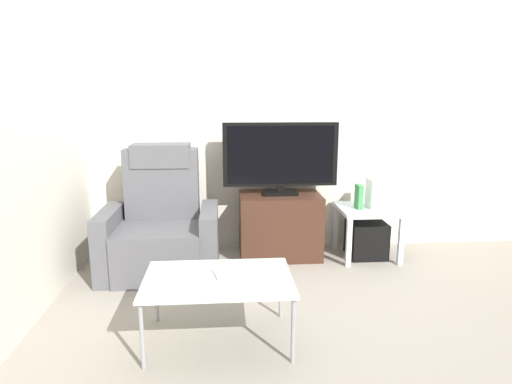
{
  "coord_description": "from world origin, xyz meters",
  "views": [
    {
      "loc": [
        -0.57,
        -3.12,
        1.5
      ],
      "look_at": [
        -0.3,
        0.5,
        0.7
      ],
      "focal_mm": 30.99,
      "sensor_mm": 36.0,
      "label": 1
    }
  ],
  "objects": [
    {
      "name": "subwoofer_box",
      "position": [
        0.77,
        0.77,
        0.17
      ],
      "size": [
        0.34,
        0.34,
        0.34
      ],
      "primitive_type": "cube",
      "color": "black",
      "rests_on": "ground"
    },
    {
      "name": "recliner_armchair",
      "position": [
        -1.12,
        0.58,
        0.37
      ],
      "size": [
        0.98,
        0.78,
        1.08
      ],
      "rotation": [
        0.0,
        0.0,
        0.13
      ],
      "color": "#515156",
      "rests_on": "ground"
    },
    {
      "name": "television",
      "position": [
        -0.05,
        0.85,
        0.95
      ],
      "size": [
        1.05,
        0.2,
        0.66
      ],
      "color": "black",
      "rests_on": "tv_stand"
    },
    {
      "name": "wall_side",
      "position": [
        -1.88,
        0.0,
        1.3
      ],
      "size": [
        0.06,
        4.48,
        2.6
      ],
      "primitive_type": "cube",
      "color": "beige",
      "rests_on": "ground"
    },
    {
      "name": "ground_plane",
      "position": [
        0.0,
        0.0,
        0.0
      ],
      "size": [
        6.4,
        6.4,
        0.0
      ],
      "primitive_type": "plane",
      "color": "gray"
    },
    {
      "name": "coffee_table",
      "position": [
        -0.61,
        -0.61,
        0.39
      ],
      "size": [
        0.9,
        0.6,
        0.42
      ],
      "color": "#B2C6C1",
      "rests_on": "ground"
    },
    {
      "name": "wall_back",
      "position": [
        0.0,
        1.13,
        1.3
      ],
      "size": [
        6.4,
        0.06,
        2.6
      ],
      "primitive_type": "cube",
      "color": "beige",
      "rests_on": "ground"
    },
    {
      "name": "side_table",
      "position": [
        0.77,
        0.77,
        0.4
      ],
      "size": [
        0.54,
        0.54,
        0.48
      ],
      "color": "silver",
      "rests_on": "ground"
    },
    {
      "name": "cell_phone",
      "position": [
        -0.6,
        -0.58,
        0.42
      ],
      "size": [
        0.1,
        0.16,
        0.01
      ],
      "primitive_type": "cube",
      "rotation": [
        0.0,
        0.0,
        0.22
      ],
      "color": "#B7B7BC",
      "rests_on": "coffee_table"
    },
    {
      "name": "book_upright",
      "position": [
        0.67,
        0.75,
        0.59
      ],
      "size": [
        0.04,
        0.14,
        0.22
      ],
      "primitive_type": "cube",
      "color": "#388C4C",
      "rests_on": "side_table"
    },
    {
      "name": "tv_stand",
      "position": [
        -0.05,
        0.83,
        0.3
      ],
      "size": [
        0.75,
        0.47,
        0.6
      ],
      "color": "#3D2319",
      "rests_on": "ground"
    },
    {
      "name": "game_console",
      "position": [
        0.8,
        0.78,
        0.61
      ],
      "size": [
        0.07,
        0.2,
        0.27
      ],
      "primitive_type": "cube",
      "color": "white",
      "rests_on": "side_table"
    }
  ]
}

